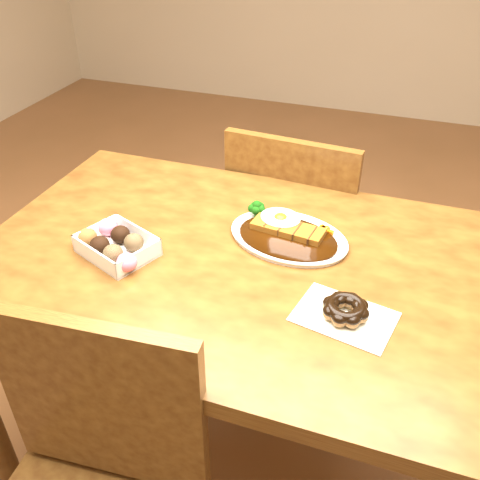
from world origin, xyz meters
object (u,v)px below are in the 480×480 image
(table, at_px, (234,289))
(donut_box, at_px, (115,244))
(chair_far, at_px, (298,235))
(pon_de_ring, at_px, (345,310))
(katsu_curry_plate, at_px, (287,233))

(table, xyz_separation_m, donut_box, (-0.26, -0.08, 0.12))
(chair_far, height_order, pon_de_ring, chair_far)
(donut_box, relative_size, pon_de_ring, 0.95)
(donut_box, height_order, pon_de_ring, donut_box)
(katsu_curry_plate, xyz_separation_m, donut_box, (-0.36, -0.19, 0.01))
(table, xyz_separation_m, chair_far, (0.03, 0.53, -0.17))
(pon_de_ring, bearing_deg, katsu_curry_plate, 127.94)
(katsu_curry_plate, distance_m, donut_box, 0.41)
(katsu_curry_plate, height_order, pon_de_ring, katsu_curry_plate)
(chair_far, distance_m, pon_de_ring, 0.76)
(table, relative_size, donut_box, 5.90)
(chair_far, bearing_deg, table, 90.82)
(chair_far, relative_size, pon_de_ring, 4.06)
(pon_de_ring, bearing_deg, donut_box, 175.43)
(donut_box, bearing_deg, katsu_curry_plate, 27.66)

